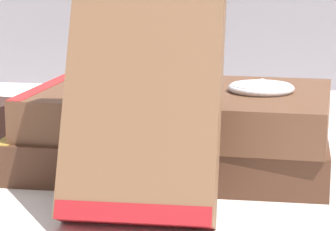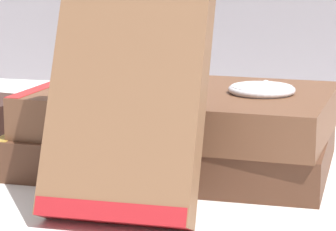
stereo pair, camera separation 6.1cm
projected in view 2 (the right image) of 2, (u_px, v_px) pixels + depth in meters
name	position (u px, v px, depth m)	size (l,w,h in m)	color
ground_plane	(108.00, 179.00, 0.62)	(3.00, 3.00, 0.00)	silver
book_flat_bottom	(170.00, 146.00, 0.66)	(0.25, 0.18, 0.03)	#4C2D1E
book_flat_top	(175.00, 109.00, 0.64)	(0.24, 0.17, 0.03)	brown
book_leaning_front	(126.00, 112.00, 0.52)	(0.10, 0.09, 0.15)	brown
pocket_watch	(262.00, 90.00, 0.62)	(0.05, 0.06, 0.01)	silver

